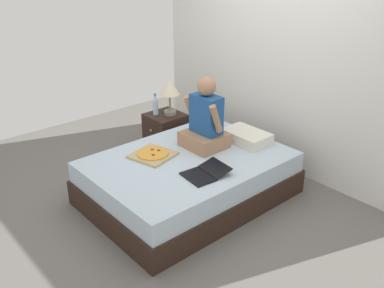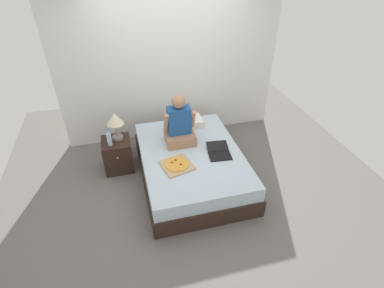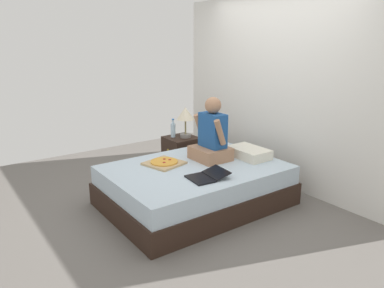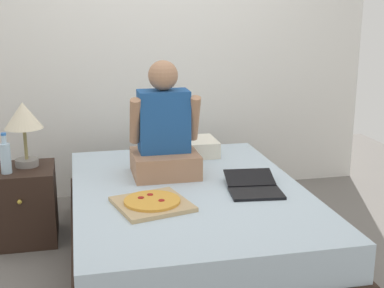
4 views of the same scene
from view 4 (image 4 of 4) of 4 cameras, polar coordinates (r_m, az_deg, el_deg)
name	(u,v)px [view 4 (image 4 of 4)]	position (r m, az deg, el deg)	size (l,w,h in m)	color
ground_plane	(189,257)	(3.61, -0.35, -11.95)	(5.78, 5.78, 0.00)	#66605B
wall_back	(154,49)	(4.62, -4.08, 10.10)	(3.78, 0.12, 2.50)	silver
bed	(189,224)	(3.51, -0.35, -8.49)	(1.50, 2.07, 0.48)	black
nightstand_left	(24,204)	(3.94, -17.51, -6.15)	(0.44, 0.47, 0.53)	black
lamp_on_left_nightstand	(23,120)	(3.82, -17.53, 2.45)	(0.26, 0.26, 0.45)	gray
water_bottle	(6,157)	(3.75, -19.27, -1.32)	(0.07, 0.07, 0.28)	silver
pillow	(183,148)	(4.13, -0.99, -0.39)	(0.52, 0.34, 0.12)	silver
person_seated	(164,133)	(3.63, -2.98, 1.13)	(0.47, 0.40, 0.78)	#A37556
laptop	(254,188)	(3.38, 6.62, -4.68)	(0.36, 0.45, 0.07)	black
pizza_box	(152,203)	(3.13, -4.27, -6.31)	(0.49, 0.49, 0.04)	tan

